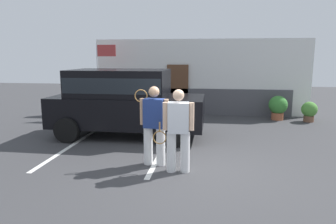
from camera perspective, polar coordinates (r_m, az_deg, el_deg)
ground_plane at (r=6.90m, az=3.64°, el=-10.51°), size 40.00×40.00×0.00m
parking_stripe_0 at (r=9.13m, az=-17.04°, el=-5.73°), size 0.12×4.40×0.01m
parking_stripe_1 at (r=8.40m, az=-0.90°, el=-6.65°), size 0.12×4.40×0.01m
house_frontage at (r=13.22m, az=5.87°, el=6.01°), size 8.95×0.40×3.15m
parked_suv at (r=9.53m, az=-8.03°, el=2.31°), size 4.61×2.18×2.05m
tennis_player_man at (r=6.93m, az=-2.58°, el=-2.31°), size 0.79×0.33×1.80m
tennis_player_woman at (r=6.51m, az=1.87°, el=-3.33°), size 0.92×0.30×1.78m
potted_plant_by_porch at (r=12.73m, az=19.63°, el=0.96°), size 0.71×0.71×0.94m
potted_plant_secondary at (r=12.80m, az=24.62°, el=0.23°), size 0.58×0.58×0.77m
flag_pole at (r=12.78m, az=-12.08°, el=8.23°), size 0.80×0.05×2.94m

